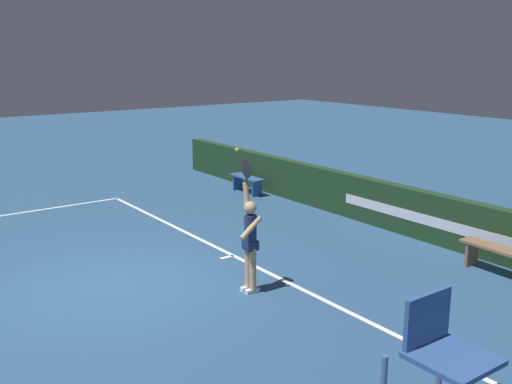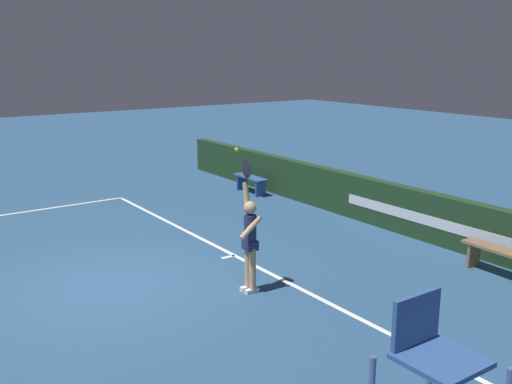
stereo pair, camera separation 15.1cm
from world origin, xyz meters
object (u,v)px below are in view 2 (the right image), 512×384
tennis_player (250,238)px  courtside_bench_far (251,181)px  courtside_bench_near (500,256)px  tennis_ball (237,150)px

tennis_player → courtside_bench_far: (-5.95, 4.12, -0.58)m
tennis_player → courtside_bench_near: (2.03, 4.13, -0.56)m
tennis_ball → courtside_bench_far: tennis_ball is taller
courtside_bench_far → tennis_player: bearing=-34.7°
tennis_player → courtside_bench_far: tennis_player is taller
tennis_player → tennis_ball: tennis_ball is taller
tennis_player → tennis_ball: (0.12, -0.33, 1.55)m
tennis_player → tennis_ball: 1.59m
tennis_player → courtside_bench_far: bearing=145.3°
tennis_ball → courtside_bench_near: 5.29m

